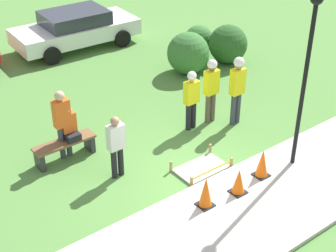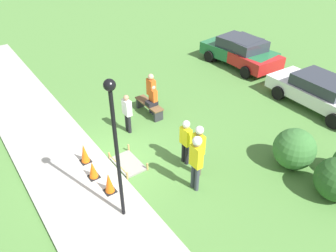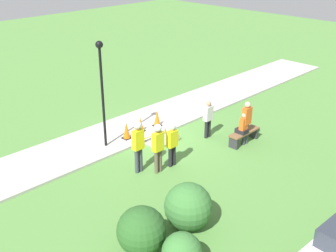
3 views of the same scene
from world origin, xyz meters
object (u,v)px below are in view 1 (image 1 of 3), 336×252
traffic_cone_near_patch (206,192)px  person_seated_on_bench (69,126)px  parked_car_white (75,28)px  worker_supervisor (237,84)px  traffic_cone_sidewalk_edge (262,163)px  bystander_in_orange_shirt (62,120)px  worker_assistant (191,96)px  traffic_cone_far_patch (239,181)px  lamppost_near (308,59)px  bystander_in_gray_shirt (116,144)px  worker_trainee (211,85)px  park_bench (65,147)px

traffic_cone_near_patch → person_seated_on_bench: person_seated_on_bench is taller
parked_car_white → worker_supervisor: bearing=-81.8°
traffic_cone_sidewalk_edge → bystander_in_orange_shirt: bearing=131.3°
worker_assistant → bystander_in_orange_shirt: (-3.33, 0.83, 0.04)m
worker_assistant → parked_car_white: (0.38, 7.05, -0.29)m
traffic_cone_far_patch → worker_assistant: (1.03, 2.90, 0.59)m
person_seated_on_bench → parked_car_white: size_ratio=0.20×
traffic_cone_far_patch → bystander_in_orange_shirt: bystander_in_orange_shirt is taller
parked_car_white → lamppost_near: bearing=-85.0°
person_seated_on_bench → lamppost_near: (4.02, -3.65, 1.95)m
traffic_cone_far_patch → lamppost_near: 3.04m
worker_supervisor → lamppost_near: (-0.31, -2.33, 1.60)m
worker_assistant → bystander_in_gray_shirt: size_ratio=1.06×
traffic_cone_far_patch → bystander_in_gray_shirt: bystander_in_gray_shirt is taller
worker_trainee → parked_car_white: size_ratio=0.41×
traffic_cone_far_patch → person_seated_on_bench: bearing=120.2°
park_bench → lamppost_near: (4.23, -3.60, 2.46)m
worker_trainee → bystander_in_gray_shirt: (-3.41, -0.61, -0.22)m
traffic_cone_near_patch → worker_trainee: 3.83m
worker_trainee → traffic_cone_near_patch: bearing=-132.9°
park_bench → bystander_in_orange_shirt: bystander_in_orange_shirt is taller
lamppost_near → parked_car_white: 10.13m
worker_supervisor → worker_assistant: (-1.15, 0.52, -0.21)m
traffic_cone_sidewalk_edge → park_bench: 4.77m
traffic_cone_sidewalk_edge → parked_car_white: size_ratio=0.16×
traffic_cone_far_patch → worker_assistant: 3.13m
traffic_cone_sidewalk_edge → worker_assistant: (0.16, 2.77, 0.55)m
bystander_in_orange_shirt → traffic_cone_sidewalk_edge: bearing=-48.7°
traffic_cone_sidewalk_edge → person_seated_on_bench: 4.69m
person_seated_on_bench → worker_trainee: 3.94m
worker_assistant → bystander_in_gray_shirt: 2.82m
traffic_cone_near_patch → worker_trainee: bearing=47.1°
person_seated_on_bench → traffic_cone_sidewalk_edge: bearing=-49.7°
traffic_cone_sidewalk_edge → bystander_in_orange_shirt: 4.83m
worker_assistant → worker_trainee: 0.68m
bystander_in_orange_shirt → bystander_in_gray_shirt: bearing=-68.3°
traffic_cone_near_patch → bystander_in_gray_shirt: bearing=111.3°
worker_supervisor → parked_car_white: bearing=95.7°
traffic_cone_sidewalk_edge → bystander_in_gray_shirt: 3.38m
traffic_cone_far_patch → park_bench: traffic_cone_far_patch is taller
lamppost_near → traffic_cone_far_patch: bearing=-178.7°
park_bench → worker_trainee: size_ratio=0.84×
traffic_cone_near_patch → person_seated_on_bench: (-1.28, 3.58, 0.40)m
park_bench → bystander_in_gray_shirt: size_ratio=0.98×
traffic_cone_near_patch → lamppost_near: (2.74, -0.06, 2.35)m
lamppost_near → parked_car_white: bearing=92.6°
traffic_cone_sidewalk_edge → person_seated_on_bench: bearing=130.3°
traffic_cone_near_patch → lamppost_near: 3.61m
traffic_cone_far_patch → worker_supervisor: bearing=47.5°
traffic_cone_near_patch → parked_car_white: (2.29, 9.84, 0.25)m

